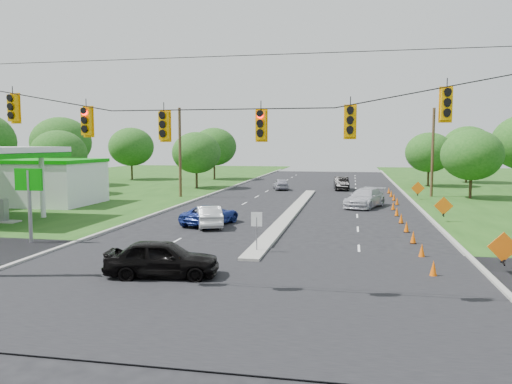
% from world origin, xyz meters
% --- Properties ---
extents(ground, '(160.00, 160.00, 0.00)m').
position_xyz_m(ground, '(0.00, 0.00, 0.00)').
color(ground, black).
rests_on(ground, ground).
extents(cross_street, '(160.00, 14.00, 0.02)m').
position_xyz_m(cross_street, '(0.00, 0.00, 0.00)').
color(cross_street, black).
rests_on(cross_street, ground).
extents(curb_left, '(0.25, 110.00, 0.16)m').
position_xyz_m(curb_left, '(-10.10, 30.00, 0.00)').
color(curb_left, gray).
rests_on(curb_left, ground).
extents(curb_right, '(0.25, 110.00, 0.16)m').
position_xyz_m(curb_right, '(10.10, 30.00, 0.00)').
color(curb_right, gray).
rests_on(curb_right, ground).
extents(median, '(1.00, 34.00, 0.18)m').
position_xyz_m(median, '(0.00, 21.00, 0.00)').
color(median, gray).
rests_on(median, ground).
extents(median_sign, '(0.55, 0.06, 2.05)m').
position_xyz_m(median_sign, '(0.00, 6.00, 1.46)').
color(median_sign, gray).
rests_on(median_sign, ground).
extents(signal_span, '(25.60, 0.32, 9.00)m').
position_xyz_m(signal_span, '(-0.05, -1.00, 4.97)').
color(signal_span, '#422D1C').
rests_on(signal_span, ground).
extents(utility_pole_far_left, '(0.28, 0.28, 9.00)m').
position_xyz_m(utility_pole_far_left, '(-12.50, 30.00, 4.50)').
color(utility_pole_far_left, '#422D1C').
rests_on(utility_pole_far_left, ground).
extents(utility_pole_far_right, '(0.28, 0.28, 9.00)m').
position_xyz_m(utility_pole_far_right, '(12.50, 35.00, 4.50)').
color(utility_pole_far_right, '#422D1C').
rests_on(utility_pole_far_right, ground).
extents(gas_station, '(18.40, 19.70, 5.20)m').
position_xyz_m(gas_station, '(-23.64, 20.24, 2.58)').
color(gas_station, white).
rests_on(gas_station, ground).
extents(cone_0, '(0.32, 0.32, 0.70)m').
position_xyz_m(cone_0, '(7.91, 3.00, 0.35)').
color(cone_0, '#E65906').
rests_on(cone_0, ground).
extents(cone_1, '(0.32, 0.32, 0.70)m').
position_xyz_m(cone_1, '(7.91, 6.50, 0.35)').
color(cone_1, '#E65906').
rests_on(cone_1, ground).
extents(cone_2, '(0.32, 0.32, 0.70)m').
position_xyz_m(cone_2, '(7.91, 10.00, 0.35)').
color(cone_2, '#E65906').
rests_on(cone_2, ground).
extents(cone_3, '(0.32, 0.32, 0.70)m').
position_xyz_m(cone_3, '(7.91, 13.50, 0.35)').
color(cone_3, '#E65906').
rests_on(cone_3, ground).
extents(cone_4, '(0.32, 0.32, 0.70)m').
position_xyz_m(cone_4, '(7.91, 17.00, 0.35)').
color(cone_4, '#E65906').
rests_on(cone_4, ground).
extents(cone_5, '(0.32, 0.32, 0.70)m').
position_xyz_m(cone_5, '(7.91, 20.50, 0.35)').
color(cone_5, '#E65906').
rests_on(cone_5, ground).
extents(cone_6, '(0.32, 0.32, 0.70)m').
position_xyz_m(cone_6, '(7.91, 24.00, 0.35)').
color(cone_6, '#E65906').
rests_on(cone_6, ground).
extents(cone_7, '(0.32, 0.32, 0.70)m').
position_xyz_m(cone_7, '(8.51, 27.50, 0.35)').
color(cone_7, '#E65906').
rests_on(cone_7, ground).
extents(cone_8, '(0.32, 0.32, 0.70)m').
position_xyz_m(cone_8, '(8.51, 31.00, 0.35)').
color(cone_8, '#E65906').
rests_on(cone_8, ground).
extents(cone_9, '(0.32, 0.32, 0.70)m').
position_xyz_m(cone_9, '(8.51, 34.50, 0.35)').
color(cone_9, '#E65906').
rests_on(cone_9, ground).
extents(cone_10, '(0.32, 0.32, 0.70)m').
position_xyz_m(cone_10, '(8.51, 38.00, 0.35)').
color(cone_10, '#E65906').
rests_on(cone_10, ground).
extents(work_sign_0, '(1.27, 0.58, 1.37)m').
position_xyz_m(work_sign_0, '(10.80, 4.00, 1.09)').
color(work_sign_0, black).
rests_on(work_sign_0, ground).
extents(work_sign_1, '(1.27, 0.58, 1.37)m').
position_xyz_m(work_sign_1, '(10.80, 18.00, 1.09)').
color(work_sign_1, black).
rests_on(work_sign_1, ground).
extents(work_sign_2, '(1.27, 0.58, 1.37)m').
position_xyz_m(work_sign_2, '(10.80, 32.00, 1.09)').
color(work_sign_2, black).
rests_on(work_sign_2, ground).
extents(tree_2, '(5.88, 5.88, 6.86)m').
position_xyz_m(tree_2, '(-26.00, 30.00, 4.34)').
color(tree_2, black).
rests_on(tree_2, ground).
extents(tree_3, '(7.56, 7.56, 8.82)m').
position_xyz_m(tree_3, '(-32.00, 40.00, 5.58)').
color(tree_3, black).
rests_on(tree_3, ground).
extents(tree_4, '(6.72, 6.72, 7.84)m').
position_xyz_m(tree_4, '(-28.00, 52.00, 4.96)').
color(tree_4, black).
rests_on(tree_4, ground).
extents(tree_5, '(5.88, 5.88, 6.86)m').
position_xyz_m(tree_5, '(-14.00, 40.00, 4.34)').
color(tree_5, black).
rests_on(tree_5, ground).
extents(tree_6, '(6.72, 6.72, 7.84)m').
position_xyz_m(tree_6, '(-16.00, 55.00, 4.96)').
color(tree_6, black).
rests_on(tree_6, ground).
extents(tree_9, '(5.88, 5.88, 6.86)m').
position_xyz_m(tree_9, '(16.00, 34.00, 4.34)').
color(tree_9, black).
rests_on(tree_9, ground).
extents(tree_11, '(6.72, 6.72, 7.84)m').
position_xyz_m(tree_11, '(20.00, 55.00, 4.96)').
color(tree_11, black).
rests_on(tree_11, ground).
extents(tree_12, '(5.88, 5.88, 6.86)m').
position_xyz_m(tree_12, '(14.00, 48.00, 4.34)').
color(tree_12, black).
rests_on(tree_12, ground).
extents(black_sedan, '(4.80, 2.50, 1.56)m').
position_xyz_m(black_sedan, '(-2.89, 0.83, 0.78)').
color(black_sedan, black).
rests_on(black_sedan, ground).
extents(white_sedan, '(2.98, 4.46, 1.39)m').
position_xyz_m(white_sedan, '(-4.62, 13.21, 0.69)').
color(white_sedan, silver).
rests_on(white_sedan, ground).
extents(blue_pickup, '(3.51, 5.17, 1.32)m').
position_xyz_m(blue_pickup, '(-4.72, 14.08, 0.66)').
color(blue_pickup, navy).
rests_on(blue_pickup, ground).
extents(silver_car_far, '(4.04, 5.97, 1.61)m').
position_xyz_m(silver_car_far, '(5.67, 25.31, 0.80)').
color(silver_car_far, silver).
rests_on(silver_car_far, ground).
extents(silver_car_oncoming, '(2.51, 4.21, 1.34)m').
position_xyz_m(silver_car_oncoming, '(-3.70, 40.24, 0.67)').
color(silver_car_oncoming, '#9493A1').
rests_on(silver_car_oncoming, ground).
extents(dark_car_receding, '(2.01, 4.75, 1.53)m').
position_xyz_m(dark_car_receding, '(3.32, 41.43, 0.76)').
color(dark_car_receding, black).
rests_on(dark_car_receding, ground).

